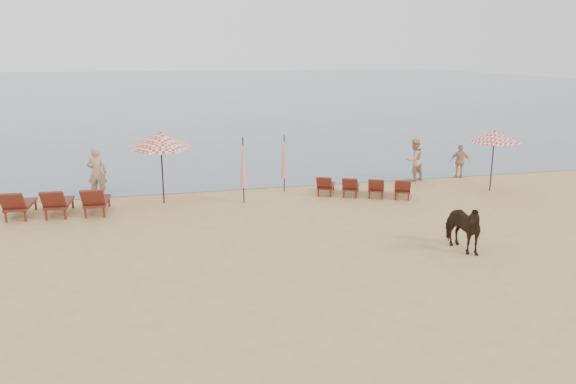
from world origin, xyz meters
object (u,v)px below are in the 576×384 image
Objects in this scene: lounger_cluster_left at (57,202)px; umbrella_open_left_b at (161,140)px; umbrella_closed_right at (243,163)px; beachgoer_left at (97,173)px; beachgoer_right_b at (460,161)px; lounger_cluster_right at (363,187)px; umbrella_closed_left at (284,157)px; cow at (461,226)px; beachgoer_right_a at (414,160)px; umbrella_open_right at (495,136)px.

umbrella_open_left_b reaches higher than lounger_cluster_left.
umbrella_open_left_b reaches higher than umbrella_closed_right.
beachgoer_left is 1.34× the size of beachgoer_right_b.
beachgoer_left is (-9.87, 2.18, 0.60)m from lounger_cluster_right.
cow is at bearing -67.87° from umbrella_closed_left.
lounger_cluster_left is at bearing -169.83° from umbrella_closed_left.
umbrella_closed_right is at bearing 119.90° from cow.
umbrella_open_left_b is 10.73m from beachgoer_right_a.
umbrella_closed_left is (4.71, 0.60, -0.95)m from umbrella_open_left_b.
beachgoer_right_a reaches higher than beachgoer_right_b.
lounger_cluster_right is 3.73m from beachgoer_right_a.
umbrella_closed_left reaches higher than lounger_cluster_right.
beachgoer_left is at bearing -19.96° from beachgoer_right_a.
beachgoer_left is at bearing -169.79° from umbrella_open_right.
cow is (11.40, -6.31, 0.21)m from lounger_cluster_left.
beachgoer_right_a reaches higher than lounger_cluster_right.
beachgoer_right_b is at bearing 3.96° from umbrella_closed_left.
beachgoer_right_a is at bearing 57.74° from lounger_cluster_right.
beachgoer_left is 15.17m from beachgoer_right_b.
cow is 1.13× the size of beachgoer_right_b.
beachgoer_right_a reaches higher than lounger_cluster_left.
beachgoer_right_a is (5.86, 0.54, -0.49)m from umbrella_closed_left.
beachgoer_left is (-10.26, 8.49, 0.29)m from cow.
lounger_cluster_left is 1.37× the size of umbrella_closed_right.
beachgoer_right_a is (2.70, 8.33, 0.21)m from cow.
umbrella_open_right is 1.07× the size of umbrella_closed_left.
lounger_cluster_right is 2.29× the size of cow.
beachgoer_right_b is at bearing 161.22° from beachgoer_right_a.
umbrella_closed_left is (-8.01, 1.90, -0.79)m from umbrella_open_right.
beachgoer_left is (-2.38, 1.30, -1.37)m from umbrella_open_left_b.
beachgoer_right_b is (5.30, 2.04, 0.35)m from lounger_cluster_right.
beachgoer_right_b is at bearing 51.74° from cow.
umbrella_open_left_b is 10.79m from cow.
lounger_cluster_right is at bearing -2.14° from umbrella_closed_right.
beachgoer_right_a is at bearing 20.40° from beachgoer_right_b.
lounger_cluster_left is 1.82× the size of beachgoer_right_a.
lounger_cluster_right is (11.01, 0.00, -0.10)m from lounger_cluster_left.
umbrella_open_left_b is at bearing -13.08° from beachgoer_right_a.
beachgoer_right_a is at bearing 64.27° from cow.
lounger_cluster_right is at bearing 3.34° from lounger_cluster_left.
lounger_cluster_left is 11.01m from lounger_cluster_right.
cow is 8.76m from beachgoer_right_a.
beachgoer_right_a reaches higher than cow.
umbrella_closed_right is 7.95m from beachgoer_right_a.
umbrella_open_right is at bearing 19.95° from lounger_cluster_right.
cow is at bearing -39.14° from umbrella_open_left_b.
beachgoer_right_b is at bearing 45.57° from lounger_cluster_right.
beachgoer_left is at bearing 132.58° from cow.
umbrella_open_left_b is 4.84m from umbrella_closed_left.
umbrella_closed_left is 0.94× the size of umbrella_closed_right.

